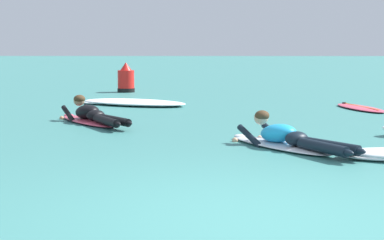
% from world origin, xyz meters
% --- Properties ---
extents(ground_plane, '(120.00, 120.00, 0.00)m').
position_xyz_m(ground_plane, '(0.00, 10.00, 0.00)').
color(ground_plane, '#387A75').
extents(surfer_near, '(1.70, 2.26, 0.53)m').
position_xyz_m(surfer_near, '(0.67, 3.39, 0.14)').
color(surfer_near, silver).
rests_on(surfer_near, ground).
extents(surfer_far, '(1.77, 2.35, 0.54)m').
position_xyz_m(surfer_far, '(-2.53, 6.09, 0.14)').
color(surfer_far, '#E54C66').
rests_on(surfer_far, ground).
extents(drifting_surfboard, '(1.01, 2.03, 0.16)m').
position_xyz_m(drifting_surfboard, '(3.03, 8.69, 0.03)').
color(drifting_surfboard, '#E54C66').
rests_on(drifting_surfboard, ground).
extents(whitewater_front, '(2.90, 2.07, 0.13)m').
position_xyz_m(whitewater_front, '(-2.12, 9.56, 0.06)').
color(whitewater_front, white).
rests_on(whitewater_front, ground).
extents(channel_marker_buoy, '(0.52, 0.52, 0.90)m').
position_xyz_m(channel_marker_buoy, '(-2.81, 13.55, 0.35)').
color(channel_marker_buoy, red).
rests_on(channel_marker_buoy, ground).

